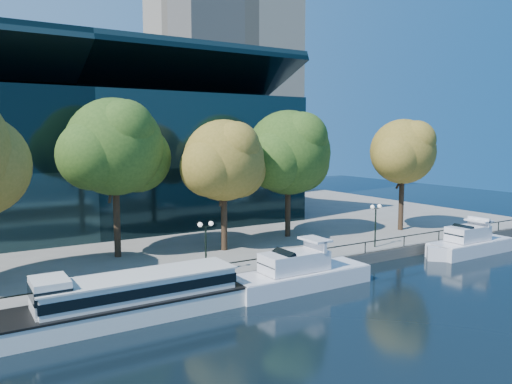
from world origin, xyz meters
TOP-DOWN VIEW (x-y plane):
  - ground at (0.00, 0.00)m, footprint 160.00×160.00m
  - promenade at (0.00, 36.38)m, footprint 90.00×67.08m
  - railing at (0.00, 3.25)m, footprint 88.20×0.08m
  - convention_building at (-4.00, 31.79)m, footprint 50.00×24.57m
  - office_tower at (28.00, 55.00)m, footprint 22.50×22.50m
  - tour_boat at (-7.43, 1.15)m, footprint 17.33×3.87m
  - cruiser_near at (5.36, 0.66)m, footprint 12.54×3.23m
  - cruiser_far at (25.96, 0.67)m, footprint 10.69×2.96m
  - tree_2 at (-4.04, 13.39)m, footprint 10.28×8.43m
  - tree_3 at (4.99, 10.85)m, footprint 9.14×7.49m
  - tree_4 at (13.53, 12.80)m, footprint 10.76×8.82m
  - tree_5 at (26.29, 9.21)m, footprint 8.84×7.25m
  - lamp_1 at (-0.14, 4.50)m, footprint 1.26×0.36m
  - lamp_2 at (17.46, 4.50)m, footprint 1.26×0.36m

SIDE VIEW (x-z plane):
  - ground at x=0.00m, z-range 0.00..0.00m
  - promenade at x=0.00m, z-range 0.00..1.00m
  - cruiser_far at x=25.96m, z-range -0.64..2.85m
  - cruiser_near at x=5.36m, z-range -0.69..2.94m
  - tour_boat at x=-7.43m, z-range -0.25..3.04m
  - railing at x=0.00m, z-range 1.44..2.43m
  - lamp_1 at x=-0.14m, z-range 1.97..6.00m
  - lamp_2 at x=17.46m, z-range 1.97..6.00m
  - convention_building at x=-4.00m, z-range -2.21..19.22m
  - tree_3 at x=4.99m, z-range 3.11..14.97m
  - tree_4 at x=13.53m, z-range 3.01..15.99m
  - tree_5 at x=26.29m, z-range 3.41..15.62m
  - tree_2 at x=-4.04m, z-range 3.50..17.08m
  - office_tower at x=28.00m, z-range 0.07..65.97m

